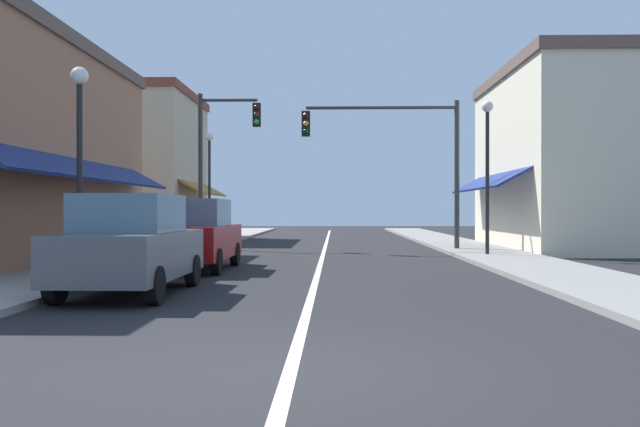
{
  "coord_description": "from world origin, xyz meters",
  "views": [
    {
      "loc": [
        0.42,
        -6.26,
        1.49
      ],
      "look_at": [
        -0.05,
        14.43,
        1.39
      ],
      "focal_mm": 38.26,
      "sensor_mm": 36.0,
      "label": 1
    }
  ],
  "objects_px": {
    "parked_car_nearest_left": "(131,245)",
    "street_lamp_left_far": "(209,169)",
    "parked_car_second_left": "(195,235)",
    "street_lamp_right_mid": "(487,152)",
    "traffic_signal_mast_arm": "(401,147)",
    "street_lamp_left_near": "(80,136)",
    "traffic_signal_left_corner": "(219,148)"
  },
  "relations": [
    {
      "from": "traffic_signal_left_corner",
      "to": "street_lamp_left_far",
      "type": "height_order",
      "value": "traffic_signal_left_corner"
    },
    {
      "from": "parked_car_second_left",
      "to": "traffic_signal_mast_arm",
      "type": "height_order",
      "value": "traffic_signal_mast_arm"
    },
    {
      "from": "traffic_signal_left_corner",
      "to": "street_lamp_left_far",
      "type": "bearing_deg",
      "value": 106.07
    },
    {
      "from": "street_lamp_right_mid",
      "to": "street_lamp_left_near",
      "type": "bearing_deg",
      "value": -142.61
    },
    {
      "from": "traffic_signal_left_corner",
      "to": "street_lamp_left_near",
      "type": "bearing_deg",
      "value": -93.48
    },
    {
      "from": "traffic_signal_mast_arm",
      "to": "street_lamp_left_near",
      "type": "relative_size",
      "value": 1.29
    },
    {
      "from": "parked_car_nearest_left",
      "to": "street_lamp_left_near",
      "type": "xyz_separation_m",
      "value": [
        -1.63,
        1.89,
        2.13
      ]
    },
    {
      "from": "parked_car_nearest_left",
      "to": "street_lamp_left_far",
      "type": "distance_m",
      "value": 18.12
    },
    {
      "from": "parked_car_nearest_left",
      "to": "traffic_signal_left_corner",
      "type": "xyz_separation_m",
      "value": [
        -0.88,
        14.19,
        3.0
      ]
    },
    {
      "from": "parked_car_second_left",
      "to": "traffic_signal_mast_arm",
      "type": "distance_m",
      "value": 10.1
    },
    {
      "from": "parked_car_second_left",
      "to": "street_lamp_left_far",
      "type": "xyz_separation_m",
      "value": [
        -2.03,
        12.87,
        2.42
      ]
    },
    {
      "from": "parked_car_second_left",
      "to": "street_lamp_right_mid",
      "type": "distance_m",
      "value": 9.75
    },
    {
      "from": "traffic_signal_mast_arm",
      "to": "street_lamp_left_near",
      "type": "bearing_deg",
      "value": -125.12
    },
    {
      "from": "street_lamp_left_near",
      "to": "street_lamp_left_far",
      "type": "xyz_separation_m",
      "value": [
        -0.3,
        15.97,
        0.28
      ]
    },
    {
      "from": "parked_car_second_left",
      "to": "street_lamp_left_near",
      "type": "height_order",
      "value": "street_lamp_left_near"
    },
    {
      "from": "parked_car_nearest_left",
      "to": "street_lamp_left_near",
      "type": "height_order",
      "value": "street_lamp_left_near"
    },
    {
      "from": "traffic_signal_mast_arm",
      "to": "street_lamp_left_far",
      "type": "distance_m",
      "value": 9.45
    },
    {
      "from": "parked_car_second_left",
      "to": "traffic_signal_mast_arm",
      "type": "relative_size",
      "value": 0.72
    },
    {
      "from": "parked_car_nearest_left",
      "to": "parked_car_second_left",
      "type": "distance_m",
      "value": 4.98
    },
    {
      "from": "parked_car_second_left",
      "to": "street_lamp_left_far",
      "type": "height_order",
      "value": "street_lamp_left_far"
    },
    {
      "from": "street_lamp_left_near",
      "to": "traffic_signal_left_corner",
      "type": "bearing_deg",
      "value": 86.52
    },
    {
      "from": "street_lamp_left_near",
      "to": "street_lamp_right_mid",
      "type": "height_order",
      "value": "street_lamp_right_mid"
    },
    {
      "from": "traffic_signal_mast_arm",
      "to": "street_lamp_right_mid",
      "type": "distance_m",
      "value": 3.99
    },
    {
      "from": "traffic_signal_left_corner",
      "to": "street_lamp_left_near",
      "type": "distance_m",
      "value": 12.36
    },
    {
      "from": "parked_car_second_left",
      "to": "traffic_signal_left_corner",
      "type": "height_order",
      "value": "traffic_signal_left_corner"
    },
    {
      "from": "traffic_signal_mast_arm",
      "to": "traffic_signal_left_corner",
      "type": "xyz_separation_m",
      "value": [
        -6.84,
        1.52,
        0.1
      ]
    },
    {
      "from": "traffic_signal_mast_arm",
      "to": "street_lamp_left_far",
      "type": "height_order",
      "value": "traffic_signal_mast_arm"
    },
    {
      "from": "parked_car_nearest_left",
      "to": "traffic_signal_mast_arm",
      "type": "xyz_separation_m",
      "value": [
        5.96,
        12.68,
        2.9
      ]
    },
    {
      "from": "parked_car_nearest_left",
      "to": "traffic_signal_mast_arm",
      "type": "relative_size",
      "value": 0.72
    },
    {
      "from": "parked_car_nearest_left",
      "to": "street_lamp_left_far",
      "type": "xyz_separation_m",
      "value": [
        -1.93,
        17.85,
        2.42
      ]
    },
    {
      "from": "street_lamp_left_near",
      "to": "street_lamp_right_mid",
      "type": "bearing_deg",
      "value": 37.39
    },
    {
      "from": "traffic_signal_left_corner",
      "to": "street_lamp_right_mid",
      "type": "height_order",
      "value": "traffic_signal_left_corner"
    }
  ]
}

